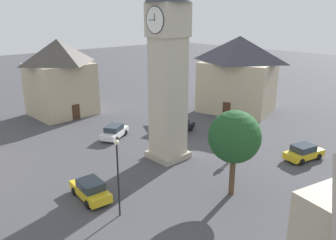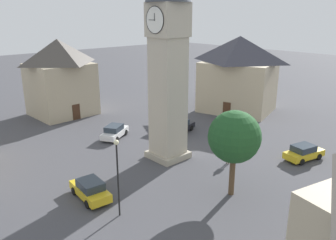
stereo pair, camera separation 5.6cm
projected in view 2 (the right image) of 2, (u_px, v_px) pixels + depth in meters
ground_plane at (168, 157)px, 34.16m from camera, size 200.00×200.00×0.00m
clock_tower at (168, 30)px, 30.49m from camera, size 4.06×4.06×20.96m
car_blue_kerb at (304, 152)px, 33.38m from camera, size 2.56×4.40×1.53m
car_silver_kerb at (115, 132)px, 39.20m from camera, size 3.53×4.42×1.53m
car_red_corner at (180, 126)px, 41.06m from camera, size 2.59×4.41×1.53m
car_white_side at (90, 189)px, 26.39m from camera, size 4.26×2.09×1.53m
pedestrian at (228, 154)px, 32.38m from camera, size 0.51×0.36×1.69m
tree at (234, 137)px, 25.79m from camera, size 4.03×4.03×6.85m
building_corner_back at (60, 77)px, 47.10m from camera, size 7.86×8.29×10.43m
building_hall_far at (238, 74)px, 48.92m from camera, size 12.06×10.88×10.67m
lamp_post at (117, 167)px, 23.26m from camera, size 0.36×0.36×5.72m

